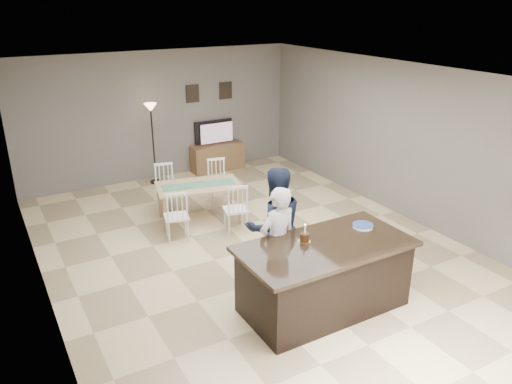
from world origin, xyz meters
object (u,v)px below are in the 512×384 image
tv_console (217,157)px  birthday_cake (305,237)px  kitchen_island (324,276)px  dining_table (199,191)px  television (215,132)px  floor_lamp (152,122)px  woman (278,243)px  plate_stack (363,226)px  man (275,227)px

tv_console → birthday_cake: bearing=-104.4°
kitchen_island → dining_table: 3.24m
tv_console → kitchen_island: bearing=-102.2°
television → floor_lamp: floor_lamp is taller
woman → plate_stack: 1.14m
kitchen_island → man: size_ratio=1.28×
kitchen_island → floor_lamp: floor_lamp is taller
tv_console → woman: 5.27m
dining_table → floor_lamp: size_ratio=1.10×
television → woman: (-1.54, -5.09, -0.10)m
tv_console → birthday_cake: 5.59m
woman → plate_stack: size_ratio=5.62×
tv_console → man: bearing=-106.6°
birthday_cake → dining_table: 3.06m
man → dining_table: size_ratio=0.90×
plate_stack → tv_console: bearing=84.8°
man → plate_stack: (0.93, -0.68, 0.08)m
man → birthday_cake: bearing=105.3°
tv_console → plate_stack: 5.48m
woman → floor_lamp: bearing=-97.3°
television → woman: bearing=73.1°
birthday_cake → kitchen_island: bearing=-47.3°
woman → plate_stack: woman is taller
woman → dining_table: 2.68m
plate_stack → dining_table: bearing=107.8°
birthday_cake → tv_console: bearing=75.6°
man → birthday_cake: 0.64m
plate_stack → birthday_cake: bearing=176.7°
woman → television: bearing=-113.7°
plate_stack → dining_table: size_ratio=0.15×
television → plate_stack: 5.52m
dining_table → plate_stack: bearing=-59.6°
kitchen_island → man: (-0.22, 0.83, 0.39)m
dining_table → floor_lamp: floor_lamp is taller
birthday_cake → man: bearing=93.5°
tv_console → television: bearing=90.0°
woman → tv_console: bearing=-113.9°
tv_console → dining_table: dining_table is taller
floor_lamp → plate_stack: bearing=-79.3°
television → birthday_cake: size_ratio=3.87×
plate_stack → television: bearing=84.9°
birthday_cake → dining_table: (-0.10, 3.03, -0.40)m
man → woman: bearing=77.4°
television → plate_stack: bearing=84.9°
television → man: size_ratio=0.54×
tv_console → birthday_cake: size_ratio=5.08×
woman → man: bearing=-121.2°
birthday_cake → floor_lamp: (-0.12, 5.29, 0.36)m
plate_stack → woman: bearing=158.8°
tv_console → dining_table: (-1.48, -2.35, 0.26)m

